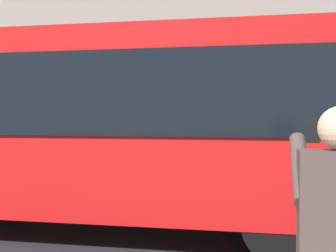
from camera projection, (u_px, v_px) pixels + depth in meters
The scene contains 2 objects.
ground_plane at pixel (295, 239), 6.80m from camera, with size 60.00×60.00×0.00m, color #232326.
red_bus at pixel (83, 124), 7.30m from camera, with size 9.05×2.54×3.08m.
Camera 1 is at (0.45, 7.00, 1.80)m, focal length 49.48 mm.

